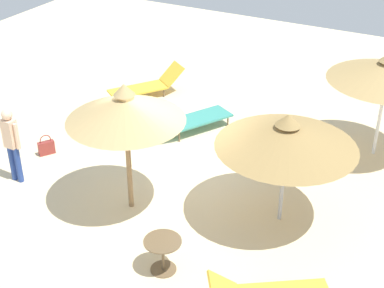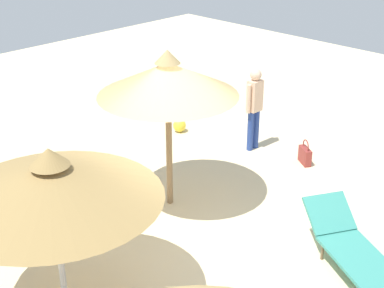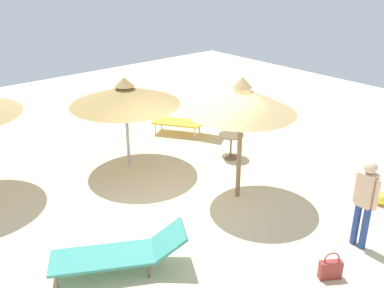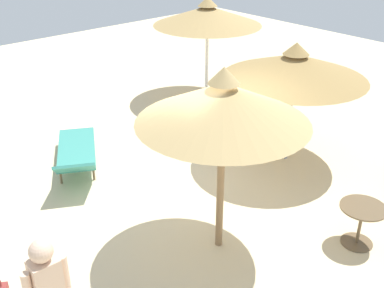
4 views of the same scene
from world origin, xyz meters
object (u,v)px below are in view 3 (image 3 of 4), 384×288
Objects in this scene: lounge_chair_far_left at (186,122)px; lounge_chair_front at (120,253)px; beach_ball at (382,198)px; parasol_umbrella_back at (125,95)px; side_table_round at (231,142)px; person_standing_near_right at (365,199)px; parasol_umbrella_far_right at (242,100)px; handbag at (330,269)px.

lounge_chair_far_left is 6.34m from lounge_chair_front.
parasol_umbrella_back is at bearing 121.29° from beach_ball.
parasol_umbrella_back is 3.08m from side_table_round.
beach_ball is (0.63, -5.91, -0.27)m from lounge_chair_far_left.
lounge_chair_far_left is 6.48m from person_standing_near_right.
lounge_chair_front is at bearing -124.90° from parasol_umbrella_back.
parasol_umbrella_far_right is at bearing 97.76° from person_standing_near_right.
parasol_umbrella_back is at bearing 104.00° from person_standing_near_right.
side_table_round reaches higher than beach_ball.
side_table_round is at bearing 64.32° from handbag.
lounge_chair_far_left reaches higher than handbag.
side_table_round is at bearing -93.60° from lounge_chair_far_left.
lounge_chair_far_left is 2.98× the size of side_table_round.
person_standing_near_right is at bearing -99.89° from lounge_chair_far_left.
lounge_chair_front is 4.54× the size of handbag.
parasol_umbrella_far_right reaches higher than beach_ball.
parasol_umbrella_far_right is 4.09× the size of side_table_round.
beach_ball is at bearing -18.42° from lounge_chair_front.
parasol_umbrella_far_right is at bearing 74.54° from handbag.
handbag is 3.00m from beach_ball.
parasol_umbrella_far_right is 3.69m from handbag.
side_table_round is at bearing 101.11° from beach_ball.
lounge_chair_far_left reaches higher than beach_ball.
parasol_umbrella_far_right is 1.37× the size of lounge_chair_far_left.
parasol_umbrella_far_right reaches higher than person_standing_near_right.
lounge_chair_front is 3.50× the size of side_table_round.
parasol_umbrella_back is 1.14× the size of lounge_chair_front.
parasol_umbrella_back is at bearing 151.40° from side_table_round.
parasol_umbrella_far_right is at bearing -130.80° from side_table_round.
beach_ball is (1.74, 0.45, -0.86)m from person_standing_near_right.
parasol_umbrella_back is 1.34× the size of lounge_chair_far_left.
person_standing_near_right reaches higher than handbag.
parasol_umbrella_far_right reaches higher than parasol_umbrella_back.
parasol_umbrella_far_right is 3.78m from beach_ball.
parasol_umbrella_back is 6.31m from beach_ball.
lounge_chair_front is 3.55m from handbag.
beach_ball is (5.48, -1.83, -0.21)m from lounge_chair_front.
parasol_umbrella_far_right is 3.05m from person_standing_near_right.
lounge_chair_far_left is 6.94m from handbag.
person_standing_near_right is 5.98× the size of beach_ball.
lounge_chair_front is (-4.85, -4.08, -0.07)m from lounge_chair_far_left.
person_standing_near_right is 1.99m from beach_ball.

